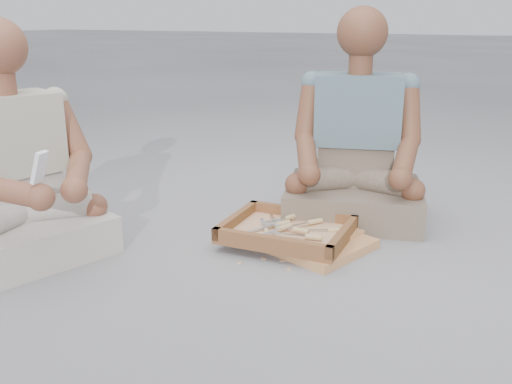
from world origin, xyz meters
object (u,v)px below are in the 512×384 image
at_px(tool_tray, 288,231).
at_px(craftsman, 18,181).
at_px(companion, 356,152).
at_px(carved_panel, 299,238).

distance_m(tool_tray, craftsman, 1.13).
relative_size(craftsman, companion, 0.96).
bearing_deg(tool_tray, craftsman, -147.55).
xyz_separation_m(carved_panel, companion, (0.12, 0.41, 0.32)).
distance_m(carved_panel, craftsman, 1.20).
bearing_deg(tool_tray, carved_panel, 55.42).
bearing_deg(companion, tool_tray, 56.40).
relative_size(carved_panel, tool_tray, 1.08).
bearing_deg(craftsman, companion, 153.47).
height_order(carved_panel, companion, companion).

